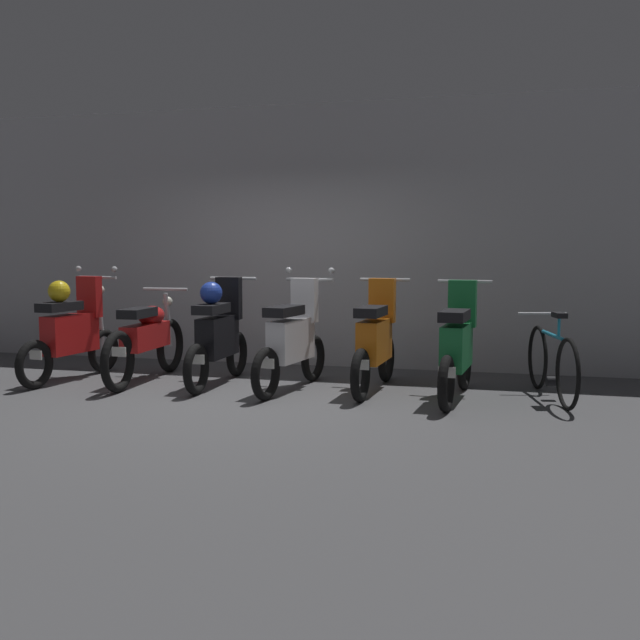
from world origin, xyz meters
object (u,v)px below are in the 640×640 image
Objects in this scene: motorbike_slot_1 at (147,338)px; bicycle at (552,363)px; motorbike_slot_0 at (72,330)px; motorbike_slot_4 at (375,341)px; motorbike_slot_2 at (218,334)px; motorbike_slot_3 at (293,340)px; motorbike_slot_5 at (457,347)px.

motorbike_slot_1 is 4.38m from bicycle.
motorbike_slot_4 is (3.46, 0.25, -0.04)m from motorbike_slot_0.
motorbike_slot_2 reaches higher than bicycle.
motorbike_slot_0 is 1.00× the size of motorbike_slot_2.
motorbike_slot_1 is 0.87m from motorbike_slot_2.
motorbike_slot_2 is at bearing 4.98° from motorbike_slot_0.
motorbike_slot_3 is at bearing -176.13° from bicycle.
motorbike_slot_1 is at bearing 178.08° from motorbike_slot_3.
motorbike_slot_0 is 0.86× the size of motorbike_slot_1.
motorbike_slot_2 is at bearing -176.77° from motorbike_slot_4.
motorbike_slot_1 is 1.17× the size of motorbike_slot_3.
motorbike_slot_5 is at bearing -2.56° from motorbike_slot_3.
bicycle is at bearing 1.58° from motorbike_slot_1.
motorbike_slot_1 is at bearing -177.67° from motorbike_slot_4.
motorbike_slot_1 is 1.74m from motorbike_slot_3.
motorbike_slot_2 reaches higher than motorbike_slot_1.
motorbike_slot_5 is (0.87, -0.24, 0.00)m from motorbike_slot_4.
motorbike_slot_5 is at bearing -3.16° from motorbike_slot_2.
motorbike_slot_4 is at bearing 10.77° from motorbike_slot_3.
motorbike_slot_1 is at bearing -179.48° from motorbike_slot_2.
motorbike_slot_0 is at bearing -178.14° from motorbike_slot_3.
motorbike_slot_4 is 0.99× the size of bicycle.
motorbike_slot_0 is at bearing -177.13° from bicycle.
motorbike_slot_3 is 2.65m from bicycle.
motorbike_slot_5 is (3.46, -0.14, 0.03)m from motorbike_slot_1.
motorbike_slot_3 is at bearing -1.92° from motorbike_slot_1.
motorbike_slot_0 and motorbike_slot_3 have the same top height.
motorbike_slot_2 is at bearing 176.84° from motorbike_slot_5.
motorbike_slot_0 reaches higher than motorbike_slot_5.
motorbike_slot_4 is (1.73, 0.10, -0.04)m from motorbike_slot_2.
bicycle is at bearing 15.62° from motorbike_slot_5.
motorbike_slot_0 is 1.00× the size of motorbike_slot_3.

